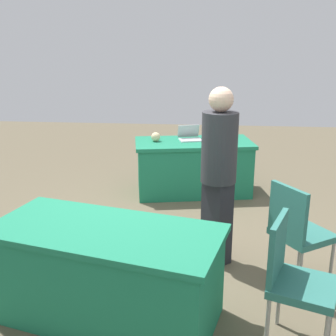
{
  "coord_description": "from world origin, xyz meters",
  "views": [
    {
      "loc": [
        -0.52,
        3.84,
        2.13
      ],
      "look_at": [
        -0.13,
        -0.18,
        0.9
      ],
      "focal_mm": 44.31,
      "sensor_mm": 36.0,
      "label": 1
    }
  ],
  "objects": [
    {
      "name": "ground_plane",
      "position": [
        0.0,
        0.0,
        0.0
      ],
      "size": [
        14.4,
        14.4,
        0.0
      ],
      "primitive_type": "plane",
      "color": "brown"
    },
    {
      "name": "table_foreground",
      "position": [
        -0.34,
        -1.95,
        0.39
      ],
      "size": [
        1.78,
        1.09,
        0.77
      ],
      "rotation": [
        0.0,
        0.0,
        0.18
      ],
      "color": "#1E7A56",
      "rests_on": "ground"
    },
    {
      "name": "table_back_left",
      "position": [
        0.24,
        1.03,
        0.39
      ],
      "size": [
        1.93,
        1.23,
        0.77
      ],
      "rotation": [
        0.0,
        0.0,
        -0.25
      ],
      "color": "#1E7A56",
      "rests_on": "ground"
    },
    {
      "name": "chair_tucked_left",
      "position": [
        -1.15,
        1.22,
        0.57
      ],
      "size": [
        0.57,
        0.57,
        0.98
      ],
      "rotation": [
        0.0,
        0.0,
        1.2
      ],
      "color": "#9E9993",
      "rests_on": "ground"
    },
    {
      "name": "chair_tucked_right",
      "position": [
        -1.33,
        0.44,
        0.57
      ],
      "size": [
        0.61,
        0.61,
        0.97
      ],
      "rotation": [
        0.0,
        0.0,
        2.15
      ],
      "color": "#9E9993",
      "rests_on": "ground"
    },
    {
      "name": "person_attendee_standing",
      "position": [
        -0.64,
        0.04,
        0.98
      ],
      "size": [
        0.48,
        0.48,
        1.75
      ],
      "rotation": [
        0.0,
        0.0,
        5.41
      ],
      "color": "#26262D",
      "rests_on": "ground"
    },
    {
      "name": "laptop_silver",
      "position": [
        -0.28,
        -2.04,
        0.81
      ],
      "size": [
        0.38,
        0.37,
        0.21
      ],
      "rotation": [
        0.0,
        0.0,
        0.27
      ],
      "color": "silver",
      "rests_on": "table_foreground"
    },
    {
      "name": "yarn_ball",
      "position": [
        0.21,
        -1.9,
        0.84
      ],
      "size": [
        0.13,
        0.13,
        0.13
      ],
      "primitive_type": "sphere",
      "color": "beige",
      "rests_on": "table_foreground"
    },
    {
      "name": "scissors_red",
      "position": [
        -0.72,
        -1.9,
        0.77
      ],
      "size": [
        0.1,
        0.18,
        0.01
      ],
      "primitive_type": "cube",
      "rotation": [
        0.0,
        0.0,
        1.96
      ],
      "color": "red",
      "rests_on": "table_foreground"
    }
  ]
}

